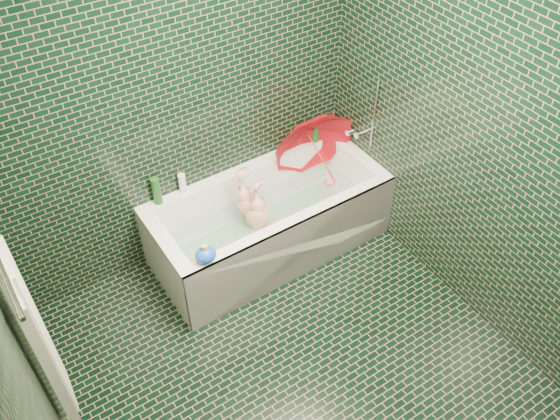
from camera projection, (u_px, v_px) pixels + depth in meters
floor at (297, 375)px, 3.72m from camera, size 2.80×2.80×0.00m
wall_back at (174, 103)px, 3.70m from camera, size 2.80×0.00×2.80m
wall_left at (33, 371)px, 2.34m from camera, size 0.00×2.80×2.80m
wall_right at (489, 148)px, 3.37m from camera, size 0.00×2.80×2.80m
bathtub at (270, 228)px, 4.36m from camera, size 1.70×0.75×0.55m
bath_mat at (269, 232)px, 4.41m from camera, size 1.35×0.47×0.01m
water at (269, 218)px, 4.31m from camera, size 1.48×0.53×0.00m
towel_rail at (1, 268)px, 2.27m from camera, size 0.02×0.58×0.02m
towel at (45, 352)px, 2.66m from camera, size 0.08×0.44×1.12m
faucet at (363, 129)px, 4.30m from camera, size 0.18×0.19×0.55m
child at (258, 222)px, 4.27m from camera, size 0.95×0.42×0.31m
umbrella at (320, 155)px, 4.33m from camera, size 0.82×0.84×0.81m
soap_bottle_a at (328, 133)px, 4.64m from camera, size 0.09×0.10×0.23m
soap_bottle_b at (332, 132)px, 4.64m from camera, size 0.10×0.10×0.17m
soap_bottle_c at (328, 132)px, 4.65m from camera, size 0.17×0.17×0.18m
bottle_right_tall at (315, 130)px, 4.50m from camera, size 0.06×0.06×0.20m
bottle_right_pump at (331, 121)px, 4.59m from camera, size 0.06×0.06×0.19m
bottle_left_tall at (157, 191)px, 3.99m from camera, size 0.06×0.06×0.21m
bottle_left_short at (182, 183)px, 4.09m from camera, size 0.05×0.05×0.15m
rubber_duck at (315, 132)px, 4.56m from camera, size 0.13×0.10×0.10m
bath_toy at (206, 255)px, 3.64m from camera, size 0.17×0.15×0.13m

